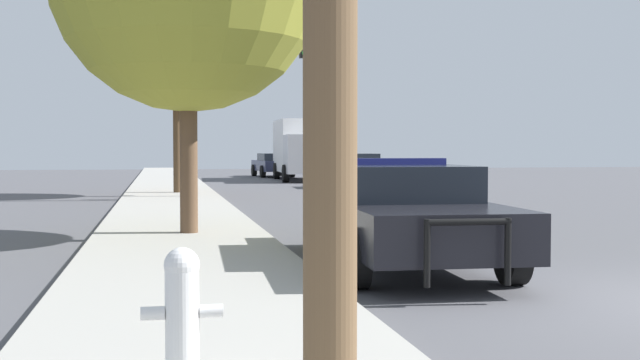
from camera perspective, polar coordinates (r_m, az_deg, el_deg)
The scene contains 8 objects.
sidewalk_left at distance 7.39m, azimuth -8.48°, elevation -9.79°, with size 3.00×110.00×0.13m.
police_car at distance 10.95m, azimuth 5.69°, elevation -2.22°, with size 2.28×5.36×1.47m.
fire_hydrant at distance 5.32m, azimuth -9.78°, elevation -8.93°, with size 0.53×0.23×0.84m.
traffic_light at distance 25.19m, azimuth -5.95°, elevation 7.53°, with size 3.85×0.35×5.37m.
car_background_oncoming at distance 32.57m, azimuth 2.64°, elevation 0.74°, with size 2.17×4.36×1.39m.
car_background_distant at distance 45.28m, azimuth -3.38°, elevation 1.14°, with size 2.08×4.44×1.32m.
box_truck at distance 40.37m, azimuth -1.20°, elevation 2.30°, with size 2.90×7.42×3.05m.
tree_sidewalk_mid at distance 27.48m, azimuth -10.15°, elevation 9.41°, with size 4.13×4.13×6.99m.
Camera 1 is at (-5.45, -7.22, 1.61)m, focal length 45.00 mm.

